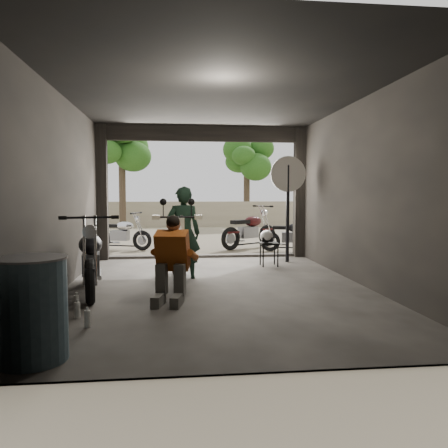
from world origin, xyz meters
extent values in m
plane|color=#7A6D56|center=(0.00, 0.00, 0.00)|extent=(80.00, 80.00, 0.00)
cube|color=#2D2B28|center=(0.00, 0.00, 0.01)|extent=(5.00, 7.00, 0.02)
plane|color=black|center=(0.00, 0.00, 3.20)|extent=(7.00, 7.00, 0.00)
cube|color=black|center=(0.00, -3.50, 1.60)|extent=(5.00, 0.02, 3.20)
cube|color=black|center=(-2.50, 0.00, 1.60)|extent=(0.02, 7.00, 3.20)
cube|color=black|center=(2.50, 0.00, 1.60)|extent=(0.02, 7.00, 3.20)
cube|color=black|center=(-2.38, 3.38, 1.60)|extent=(0.24, 0.24, 3.20)
cube|color=black|center=(2.38, 3.38, 1.60)|extent=(0.24, 0.24, 3.20)
cube|color=black|center=(0.00, 3.42, 3.02)|extent=(5.00, 0.16, 0.36)
cube|color=#2D2B28|center=(0.00, 3.50, 0.04)|extent=(5.00, 0.25, 0.08)
cube|color=gray|center=(0.00, 14.00, 0.60)|extent=(18.00, 0.30, 1.20)
cylinder|color=#382B1E|center=(-3.00, 12.50, 1.79)|extent=(0.30, 0.30, 3.58)
ellipsoid|color=#1E4C14|center=(-3.00, 12.50, 4.03)|extent=(2.20, 2.20, 3.14)
cylinder|color=#382B1E|center=(2.80, 14.00, 1.60)|extent=(0.30, 0.30, 3.20)
ellipsoid|color=#1E4C14|center=(2.80, 14.00, 3.60)|extent=(2.20, 2.20, 2.80)
imported|color=black|center=(-0.52, 0.88, 0.86)|extent=(0.64, 0.44, 1.72)
cube|color=black|center=(1.34, 2.04, 0.51)|extent=(0.38, 0.38, 0.04)
cylinder|color=black|center=(1.18, 1.88, 0.25)|extent=(0.03, 0.03, 0.51)
cylinder|color=black|center=(1.50, 1.88, 0.25)|extent=(0.03, 0.03, 0.51)
cylinder|color=black|center=(1.18, 2.20, 0.25)|extent=(0.03, 0.03, 0.51)
cylinder|color=black|center=(1.50, 2.20, 0.25)|extent=(0.03, 0.03, 0.51)
ellipsoid|color=silver|center=(1.29, 2.06, 0.66)|extent=(0.31, 0.33, 0.27)
cylinder|color=#364E5B|center=(-2.00, -3.00, 0.49)|extent=(0.72, 0.72, 0.99)
cylinder|color=black|center=(1.87, 2.53, 1.11)|extent=(0.08, 0.08, 2.23)
cylinder|color=beige|center=(1.87, 2.51, 2.03)|extent=(0.81, 0.03, 0.81)
camera|label=1|loc=(-0.66, -7.17, 1.59)|focal=35.00mm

